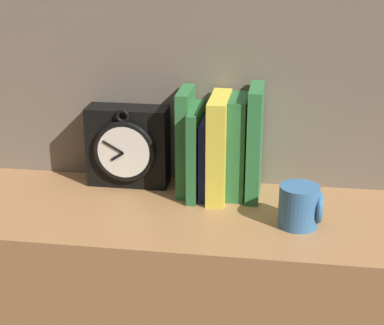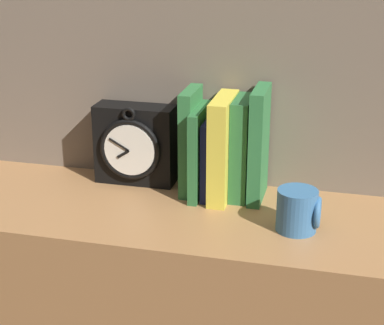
{
  "view_description": "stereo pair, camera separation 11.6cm",
  "coord_description": "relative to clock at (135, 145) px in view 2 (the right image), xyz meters",
  "views": [
    {
      "loc": [
        0.18,
        -1.2,
        1.31
      ],
      "look_at": [
        0.0,
        0.0,
        0.85
      ],
      "focal_mm": 60.0,
      "sensor_mm": 36.0,
      "label": 1
    },
    {
      "loc": [
        0.3,
        -1.18,
        1.31
      ],
      "look_at": [
        0.0,
        0.0,
        0.85
      ],
      "focal_mm": 60.0,
      "sensor_mm": 36.0,
      "label": 2
    }
  ],
  "objects": [
    {
      "name": "clock",
      "position": [
        0.0,
        0.0,
        0.0
      ],
      "size": [
        0.18,
        0.08,
        0.19
      ],
      "color": "black",
      "rests_on": "bookshelf"
    },
    {
      "name": "book_slot0_green",
      "position": [
        0.14,
        -0.02,
        0.03
      ],
      "size": [
        0.03,
        0.12,
        0.23
      ],
      "color": "#30733C",
      "rests_on": "bookshelf"
    },
    {
      "name": "book_slot1_green",
      "position": [
        0.16,
        -0.03,
        0.01
      ],
      "size": [
        0.02,
        0.14,
        0.2
      ],
      "color": "#2B6836",
      "rests_on": "bookshelf"
    },
    {
      "name": "book_slot2_navy",
      "position": [
        0.18,
        -0.02,
        -0.0
      ],
      "size": [
        0.02,
        0.13,
        0.17
      ],
      "color": "#17194A",
      "rests_on": "bookshelf"
    },
    {
      "name": "book_slot3_yellow",
      "position": [
        0.21,
        -0.03,
        0.02
      ],
      "size": [
        0.04,
        0.15,
        0.23
      ],
      "color": "yellow",
      "rests_on": "bookshelf"
    },
    {
      "name": "book_slot4_green",
      "position": [
        0.25,
        -0.02,
        0.02
      ],
      "size": [
        0.04,
        0.11,
        0.22
      ],
      "color": "#2A6737",
      "rests_on": "bookshelf"
    },
    {
      "name": "book_slot5_green",
      "position": [
        0.29,
        -0.02,
        0.03
      ],
      "size": [
        0.03,
        0.12,
        0.25
      ],
      "color": "#2E723D",
      "rests_on": "bookshelf"
    },
    {
      "name": "mug",
      "position": [
        0.39,
        -0.16,
        -0.05
      ],
      "size": [
        0.09,
        0.08,
        0.08
      ],
      "color": "teal",
      "rests_on": "bookshelf"
    }
  ]
}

